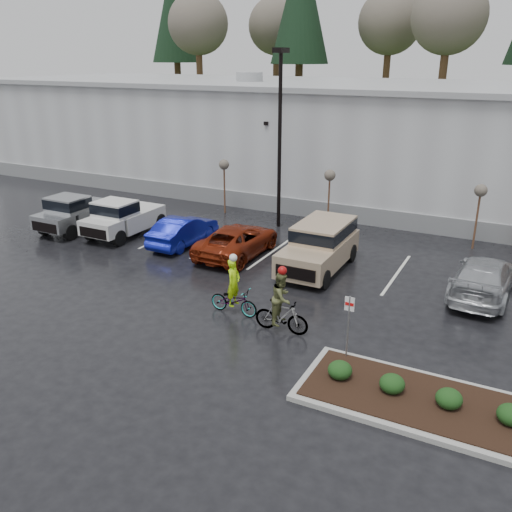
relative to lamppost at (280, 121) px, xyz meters
The scene contains 22 objects.
ground 13.87m from the lamppost, 71.57° to the right, with size 120.00×120.00×0.00m, color black.
warehouse 10.95m from the lamppost, 68.18° to the left, with size 60.50×15.50×7.20m.
wooded_ridge 33.35m from the lamppost, 83.09° to the left, with size 80.00×25.00×6.00m, color #243C19.
lamppost is the anchor object (origin of this frame).
sapling_west 5.07m from the lamppost, 165.96° to the left, with size 0.60×0.60×3.20m.
sapling_mid 4.00m from the lamppost, 21.80° to the left, with size 0.60×0.60×3.20m.
sapling_east 10.48m from the lamppost, ahead, with size 0.60×0.60×3.20m.
curb_island 17.93m from the lamppost, 49.76° to the right, with size 8.00×3.00×0.15m, color gray.
mulch_bed 17.90m from the lamppost, 49.76° to the right, with size 7.60×2.60×0.04m, color black.
shrub_a 16.15m from the lamppost, 58.39° to the right, with size 0.70×0.70×0.52m, color #143512.
shrub_b 16.94m from the lamppost, 53.84° to the right, with size 0.70×0.70×0.52m, color #143512.
shrub_c 17.83m from the lamppost, 49.76° to the right, with size 0.70×0.70×0.52m, color #143512.
shrub_d 18.79m from the lamppost, 46.12° to the right, with size 0.70×0.70×0.52m, color #143512.
fire_lane_sign 14.78m from the lamppost, 56.54° to the right, with size 0.30×0.05×2.20m.
pickup_silver 11.69m from the lamppost, 150.97° to the right, with size 2.10×5.20×1.96m, color #9B9DA2, non-canonical shape.
pickup_white 9.36m from the lamppost, 143.88° to the right, with size 2.10×5.20×1.96m, color silver, non-canonical shape.
car_blue 7.58m from the lamppost, 120.72° to the right, with size 1.51×4.34×1.43m, color #0D1594.
car_red 7.06m from the lamppost, 87.75° to the right, with size 2.38×5.15×1.43m, color maroon.
suv_tan 8.11m from the lamppost, 49.92° to the right, with size 2.20×5.10×2.06m, color tan, non-canonical shape.
car_far_silver 12.90m from the lamppost, 22.85° to the right, with size 2.12×5.20×1.51m, color #B3B6BB.
cyclist_hivis 12.02m from the lamppost, 73.54° to the right, with size 1.93×0.73×2.32m.
cyclist_olive 13.08m from the lamppost, 64.55° to the right, with size 1.87×0.91×2.40m.
Camera 1 is at (7.98, -14.01, 8.89)m, focal length 38.00 mm.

